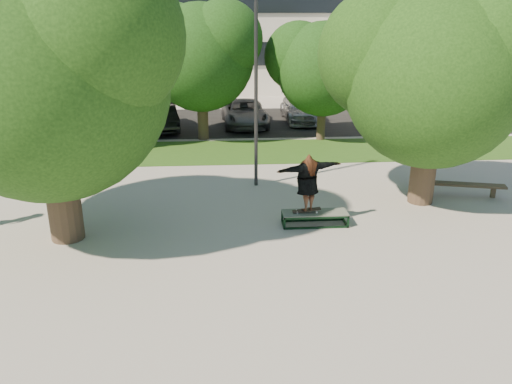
{
  "coord_description": "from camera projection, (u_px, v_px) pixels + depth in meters",
  "views": [
    {
      "loc": [
        -0.14,
        -11.22,
        5.48
      ],
      "look_at": [
        0.69,
        0.6,
        1.3
      ],
      "focal_mm": 35.0,
      "sensor_mm": 36.0,
      "label": 1
    }
  ],
  "objects": [
    {
      "name": "car_silver_b",
      "position": [
        301.0,
        108.0,
        27.47
      ],
      "size": [
        2.0,
        4.83,
        1.4
      ],
      "primitive_type": "imported",
      "rotation": [
        0.0,
        0.0,
        0.01
      ],
      "color": "#9F9FA3",
      "rests_on": "asphalt_strip"
    },
    {
      "name": "car_grey",
      "position": [
        245.0,
        113.0,
        26.29
      ],
      "size": [
        2.47,
        4.93,
        1.34
      ],
      "primitive_type": "imported",
      "rotation": [
        0.0,
        0.0,
        0.05
      ],
      "color": "#5D5C61",
      "rests_on": "asphalt_strip"
    },
    {
      "name": "car_dark",
      "position": [
        160.0,
        115.0,
        25.38
      ],
      "size": [
        2.43,
        4.74,
        1.49
      ],
      "primitive_type": "imported",
      "rotation": [
        0.0,
        0.0,
        0.2
      ],
      "color": "black",
      "rests_on": "asphalt_strip"
    },
    {
      "name": "bg_tree_right",
      "position": [
        322.0,
        63.0,
        22.4
      ],
      "size": [
        5.04,
        4.31,
        5.43
      ],
      "color": "#38281E",
      "rests_on": "ground"
    },
    {
      "name": "tree_left",
      "position": [
        42.0,
        64.0,
        11.66
      ],
      "size": [
        6.96,
        5.95,
        7.12
      ],
      "color": "#38281E",
      "rests_on": "ground"
    },
    {
      "name": "bench",
      "position": [
        461.0,
        185.0,
        16.04
      ],
      "size": [
        2.71,
        1.04,
        0.42
      ],
      "rotation": [
        0.0,
        0.0,
        -0.26
      ],
      "color": "#483D2B",
      "rests_on": "ground"
    },
    {
      "name": "lamppost",
      "position": [
        256.0,
        93.0,
        16.11
      ],
      "size": [
        0.25,
        0.15,
        6.11
      ],
      "color": "#2D2D30",
      "rests_on": "ground"
    },
    {
      "name": "grass_strip",
      "position": [
        249.0,
        151.0,
        21.38
      ],
      "size": [
        30.0,
        4.0,
        0.02
      ],
      "primitive_type": "cube",
      "color": "#254C15",
      "rests_on": "ground"
    },
    {
      "name": "ground",
      "position": [
        230.0,
        250.0,
        12.39
      ],
      "size": [
        120.0,
        120.0,
        0.0
      ],
      "primitive_type": "plane",
      "color": "gray",
      "rests_on": "ground"
    },
    {
      "name": "car_silver_a",
      "position": [
        151.0,
        115.0,
        25.46
      ],
      "size": [
        2.11,
        4.39,
        1.45
      ],
      "primitive_type": "imported",
      "rotation": [
        0.0,
        0.0,
        -0.1
      ],
      "color": "#B8B9BE",
      "rests_on": "asphalt_strip"
    },
    {
      "name": "bg_tree_left",
      "position": [
        68.0,
        60.0,
        21.13
      ],
      "size": [
        5.28,
        4.51,
        5.77
      ],
      "color": "#38281E",
      "rests_on": "ground"
    },
    {
      "name": "skater_rig",
      "position": [
        308.0,
        182.0,
        13.46
      ],
      "size": [
        2.01,
        1.17,
        1.66
      ],
      "rotation": [
        0.0,
        0.0,
        3.49
      ],
      "color": "white",
      "rests_on": "grind_box"
    },
    {
      "name": "grind_box",
      "position": [
        315.0,
        218.0,
        13.83
      ],
      "size": [
        1.8,
        0.6,
        0.38
      ],
      "color": "black",
      "rests_on": "ground"
    },
    {
      "name": "side_building",
      "position": [
        494.0,
        40.0,
        32.93
      ],
      "size": [
        15.0,
        10.0,
        8.0
      ],
      "primitive_type": "cube",
      "color": "beige",
      "rests_on": "ground"
    },
    {
      "name": "tree_right",
      "position": [
        431.0,
        68.0,
        14.31
      ],
      "size": [
        6.24,
        5.33,
        6.51
      ],
      "color": "#38281E",
      "rests_on": "ground"
    },
    {
      "name": "asphalt_strip",
      "position": [
        224.0,
        122.0,
        27.44
      ],
      "size": [
        40.0,
        8.0,
        0.01
      ],
      "primitive_type": "cube",
      "color": "black",
      "rests_on": "ground"
    },
    {
      "name": "bg_tree_mid",
      "position": [
        199.0,
        51.0,
        22.34
      ],
      "size": [
        5.76,
        4.92,
        6.24
      ],
      "color": "#38281E",
      "rests_on": "ground"
    }
  ]
}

